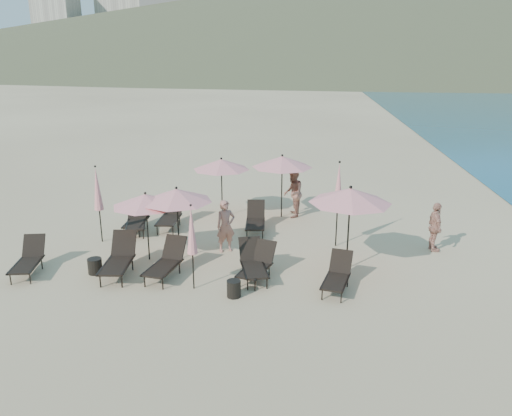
# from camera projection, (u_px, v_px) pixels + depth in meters

# --- Properties ---
(ground) EXTENTS (800.00, 800.00, 0.00)m
(ground) POSITION_uv_depth(u_px,v_px,m) (232.00, 288.00, 12.94)
(ground) COLOR #D6BA8C
(ground) RESTS_ON ground
(volcanic_headland) EXTENTS (690.00, 690.00, 55.00)m
(volcanic_headland) POSITION_uv_depth(u_px,v_px,m) (436.00, 17.00, 285.25)
(volcanic_headland) COLOR brown
(volcanic_headland) RESTS_ON ground
(hotel_skyline) EXTENTS (109.00, 82.00, 55.00)m
(hotel_skyline) POSITION_uv_depth(u_px,v_px,m) (139.00, 20.00, 273.18)
(hotel_skyline) COLOR beige
(hotel_skyline) RESTS_ON ground
(lounger_0) EXTENTS (0.90, 1.66, 0.91)m
(lounger_0) POSITION_uv_depth(u_px,v_px,m) (29.00, 259.00, 13.69)
(lounger_0) COLOR black
(lounger_0) RESTS_ON ground
(lounger_1) EXTENTS (0.84, 1.84, 1.02)m
(lounger_1) POSITION_uv_depth(u_px,v_px,m) (119.00, 258.00, 13.60)
(lounger_1) COLOR black
(lounger_1) RESTS_ON ground
(lounger_2) EXTENTS (0.91, 1.73, 0.95)m
(lounger_2) POSITION_uv_depth(u_px,v_px,m) (166.00, 261.00, 13.48)
(lounger_2) COLOR black
(lounger_2) RESTS_ON ground
(lounger_3) EXTENTS (1.01, 1.71, 0.92)m
(lounger_3) POSITION_uv_depth(u_px,v_px,m) (253.00, 262.00, 13.42)
(lounger_3) COLOR black
(lounger_3) RESTS_ON ground
(lounger_4) EXTENTS (1.01, 1.63, 0.88)m
(lounger_4) POSITION_uv_depth(u_px,v_px,m) (258.00, 264.00, 13.36)
(lounger_4) COLOR black
(lounger_4) RESTS_ON ground
(lounger_5) EXTENTS (0.90, 1.59, 0.86)m
(lounger_5) POSITION_uv_depth(u_px,v_px,m) (337.00, 275.00, 12.73)
(lounger_5) COLOR black
(lounger_5) RESTS_ON ground
(lounger_6) EXTENTS (1.03, 1.72, 0.93)m
(lounger_6) POSITION_uv_depth(u_px,v_px,m) (136.00, 220.00, 16.90)
(lounger_6) COLOR black
(lounger_6) RESTS_ON ground
(lounger_7) EXTENTS (0.68, 1.64, 0.93)m
(lounger_7) POSITION_uv_depth(u_px,v_px,m) (138.00, 218.00, 17.11)
(lounger_7) COLOR black
(lounger_7) RESTS_ON ground
(lounger_8) EXTENTS (0.71, 1.78, 1.09)m
(lounger_8) POSITION_uv_depth(u_px,v_px,m) (171.00, 212.00, 17.39)
(lounger_8) COLOR black
(lounger_8) RESTS_ON ground
(lounger_9) EXTENTS (0.75, 1.68, 0.94)m
(lounger_9) POSITION_uv_depth(u_px,v_px,m) (255.00, 219.00, 16.91)
(lounger_9) COLOR black
(lounger_9) RESTS_ON ground
(umbrella_open_0) EXTENTS (1.92, 1.92, 2.07)m
(umbrella_open_0) POSITION_uv_depth(u_px,v_px,m) (146.00, 200.00, 14.18)
(umbrella_open_0) COLOR black
(umbrella_open_0) RESTS_ON ground
(umbrella_open_1) EXTENTS (2.05, 2.05, 2.21)m
(umbrella_open_1) POSITION_uv_depth(u_px,v_px,m) (177.00, 195.00, 14.20)
(umbrella_open_1) COLOR black
(umbrella_open_1) RESTS_ON ground
(umbrella_open_2) EXTENTS (2.26, 2.26, 2.43)m
(umbrella_open_2) POSITION_uv_depth(u_px,v_px,m) (350.00, 196.00, 13.44)
(umbrella_open_2) COLOR black
(umbrella_open_2) RESTS_ON ground
(umbrella_open_3) EXTENTS (2.08, 2.08, 2.23)m
(umbrella_open_3) POSITION_uv_depth(u_px,v_px,m) (221.00, 164.00, 18.09)
(umbrella_open_3) COLOR black
(umbrella_open_3) RESTS_ON ground
(umbrella_open_4) EXTENTS (2.20, 2.20, 2.37)m
(umbrella_open_4) POSITION_uv_depth(u_px,v_px,m) (282.00, 162.00, 17.97)
(umbrella_open_4) COLOR black
(umbrella_open_4) RESTS_ON ground
(umbrella_closed_0) EXTENTS (0.27, 0.27, 2.28)m
(umbrella_closed_0) POSITION_uv_depth(u_px,v_px,m) (192.00, 231.00, 12.42)
(umbrella_closed_0) COLOR black
(umbrella_closed_0) RESTS_ON ground
(umbrella_closed_1) EXTENTS (0.32, 0.32, 2.74)m
(umbrella_closed_1) POSITION_uv_depth(u_px,v_px,m) (338.00, 188.00, 15.21)
(umbrella_closed_1) COLOR black
(umbrella_closed_1) RESTS_ON ground
(umbrella_closed_2) EXTENTS (0.29, 0.29, 2.52)m
(umbrella_closed_2) POSITION_uv_depth(u_px,v_px,m) (97.00, 189.00, 15.62)
(umbrella_closed_2) COLOR black
(umbrella_closed_2) RESTS_ON ground
(side_table_0) EXTENTS (0.39, 0.39, 0.43)m
(side_table_0) POSITION_uv_depth(u_px,v_px,m) (95.00, 266.00, 13.73)
(side_table_0) COLOR black
(side_table_0) RESTS_ON ground
(side_table_1) EXTENTS (0.35, 0.35, 0.43)m
(side_table_1) POSITION_uv_depth(u_px,v_px,m) (234.00, 289.00, 12.39)
(side_table_1) COLOR black
(side_table_1) RESTS_ON ground
(beachgoer_a) EXTENTS (0.70, 0.62, 1.61)m
(beachgoer_a) POSITION_uv_depth(u_px,v_px,m) (226.00, 226.00, 15.13)
(beachgoer_a) COLOR #A46959
(beachgoer_a) RESTS_ON ground
(beachgoer_b) EXTENTS (0.69, 0.88, 1.80)m
(beachgoer_b) POSITION_uv_depth(u_px,v_px,m) (293.00, 193.00, 18.38)
(beachgoer_b) COLOR #A16653
(beachgoer_b) RESTS_ON ground
(beachgoer_c) EXTENTS (0.47, 0.93, 1.53)m
(beachgoer_c) POSITION_uv_depth(u_px,v_px,m) (435.00, 227.00, 15.17)
(beachgoer_c) COLOR tan
(beachgoer_c) RESTS_ON ground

